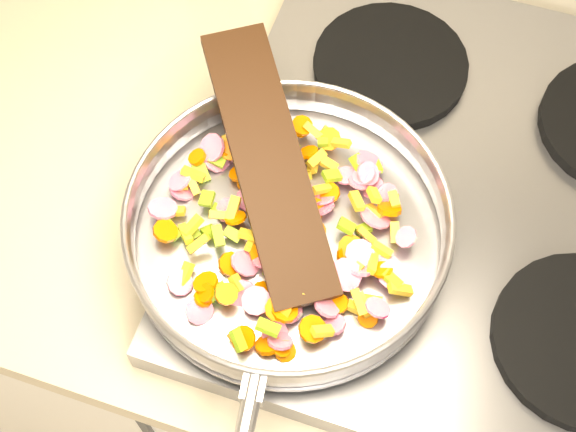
% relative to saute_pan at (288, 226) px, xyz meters
% --- Properties ---
extents(cooktop, '(0.60, 0.60, 0.04)m').
position_rel_saute_pan_xyz_m(cooktop, '(0.18, 0.13, -0.07)').
color(cooktop, '#939399').
rests_on(cooktop, counter_top).
extents(grate_fl, '(0.19, 0.19, 0.02)m').
position_rel_saute_pan_xyz_m(grate_fl, '(0.04, -0.01, -0.04)').
color(grate_fl, black).
rests_on(grate_fl, cooktop).
extents(grate_bl, '(0.19, 0.19, 0.02)m').
position_rel_saute_pan_xyz_m(grate_bl, '(0.04, 0.27, -0.04)').
color(grate_bl, black).
rests_on(grate_bl, cooktop).
extents(saute_pan, '(0.38, 0.55, 0.06)m').
position_rel_saute_pan_xyz_m(saute_pan, '(0.00, 0.00, 0.00)').
color(saute_pan, '#9E9EA5').
rests_on(saute_pan, grate_fl).
extents(vegetable_heap, '(0.30, 0.29, 0.04)m').
position_rel_saute_pan_xyz_m(vegetable_heap, '(-0.00, 0.01, -0.01)').
color(vegetable_heap, yellow).
rests_on(vegetable_heap, saute_pan).
extents(wooden_spatula, '(0.23, 0.30, 0.08)m').
position_rel_saute_pan_xyz_m(wooden_spatula, '(-0.04, 0.05, 0.03)').
color(wooden_spatula, black).
rests_on(wooden_spatula, saute_pan).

